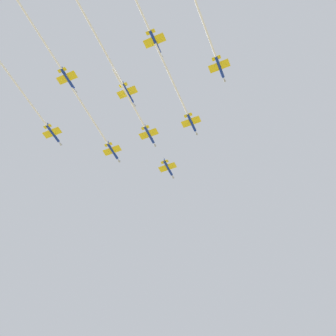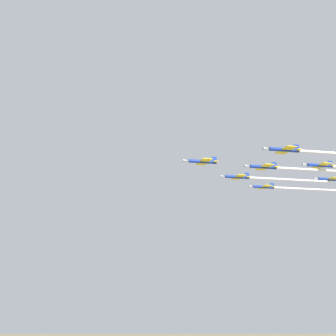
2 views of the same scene
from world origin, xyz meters
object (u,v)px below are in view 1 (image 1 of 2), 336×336
jet_lead (168,168)px  jet_port_trail (114,68)px  jet_starboard_trail (49,50)px  jet_starboard_outer (36,110)px  jet_center_rear (208,34)px  jet_port_outer (140,119)px  jet_tail_end (143,15)px  jet_starboard_inner (182,103)px  jet_port_inner (103,136)px

jet_lead → jet_port_trail: bearing=-90.0°
jet_starboard_trail → jet_starboard_outer: bearing=134.7°
jet_center_rear → jet_starboard_trail: 60.99m
jet_port_outer → jet_tail_end: (-6.47, 42.95, 1.80)m
jet_port_trail → jet_starboard_trail: 25.30m
jet_center_rear → jet_starboard_outer: bearing=179.0°
jet_lead → jet_tail_end: size_ratio=0.27×
jet_starboard_inner → jet_tail_end: jet_tail_end is taller
jet_port_inner → jet_starboard_inner: jet_starboard_inner is taller
jet_lead → jet_starboard_inner: bearing=-57.4°
jet_center_rear → jet_port_outer: bearing=149.6°
jet_center_rear → jet_tail_end: (23.41, 9.29, 0.05)m
jet_port_outer → jet_lead: bearing=90.0°
jet_port_inner → jet_tail_end: bearing=-46.2°
jet_port_trail → jet_starboard_outer: bearing=175.1°
jet_port_trail → jet_starboard_trail: size_ratio=0.97×
jet_port_trail → jet_tail_end: 23.96m
jet_port_trail → jet_starboard_trail: bearing=-140.1°
jet_port_trail → jet_port_outer: bearing=90.0°
jet_port_outer → jet_port_trail: bearing=-90.0°
jet_lead → jet_port_inner: 34.85m
jet_starboard_inner → jet_starboard_trail: size_ratio=0.89×
jet_port_outer → jet_starboard_trail: size_ratio=0.80×
jet_starboard_outer → jet_center_rear: (-73.41, 25.22, 2.13)m
jet_tail_end → jet_port_inner: bearing=133.8°
jet_port_inner → jet_starboard_inner: size_ratio=0.92×
jet_lead → jet_port_outer: jet_lead is taller
jet_starboard_outer → jet_center_rear: 77.65m
jet_port_inner → jet_port_trail: (-10.30, 31.14, 1.39)m
jet_port_outer → jet_port_trail: size_ratio=0.83×
jet_lead → jet_port_outer: 30.60m
jet_tail_end → jet_starboard_inner: bearing=90.0°
jet_center_rear → jet_starboard_trail: bearing=-162.6°
jet_lead → jet_port_outer: size_ratio=0.30×
jet_port_inner → jet_starboard_trail: bearing=-90.0°
jet_port_inner → jet_starboard_inner: (-36.47, 13.33, 0.48)m
jet_starboard_inner → jet_center_rear: jet_center_rear is taller
jet_starboard_trail → jet_tail_end: jet_tail_end is taller
jet_lead → jet_port_inner: jet_lead is taller
jet_lead → jet_starboard_outer: 64.93m
jet_port_outer → jet_starboard_trail: jet_starboard_trail is taller
jet_starboard_trail → jet_starboard_inner: bearing=46.8°
jet_starboard_inner → jet_starboard_outer: jet_starboard_inner is taller
jet_starboard_outer → jet_port_trail: jet_port_trail is taller
jet_port_trail → jet_tail_end: size_ratio=1.08×
jet_starboard_outer → jet_starboard_inner: bearing=20.4°
jet_starboard_outer → jet_center_rear: bearing=-1.0°
jet_port_inner → jet_center_rear: (-47.83, 41.21, 1.43)m
jet_port_trail → jet_starboard_trail: (23.46, 9.47, -0.17)m
jet_port_outer → jet_starboard_trail: 45.42m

